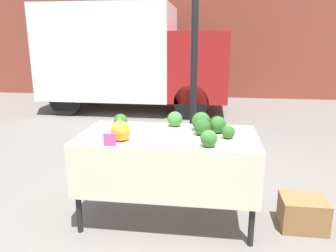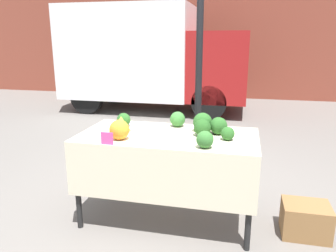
{
  "view_description": "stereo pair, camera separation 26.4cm",
  "coord_description": "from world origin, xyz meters",
  "px_view_note": "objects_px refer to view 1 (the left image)",
  "views": [
    {
      "loc": [
        0.39,
        -2.85,
        1.67
      ],
      "look_at": [
        0.0,
        0.0,
        0.92
      ],
      "focal_mm": 35.0,
      "sensor_mm": 36.0,
      "label": 1
    },
    {
      "loc": [
        0.65,
        -2.81,
        1.67
      ],
      "look_at": [
        0.0,
        0.0,
        0.92
      ],
      "focal_mm": 35.0,
      "sensor_mm": 36.0,
      "label": 2
    }
  ],
  "objects_px": {
    "parked_truck": "(129,56)",
    "price_sign": "(110,140)",
    "produce_crate": "(303,213)",
    "orange_cauliflower": "(121,131)"
  },
  "relations": [
    {
      "from": "produce_crate",
      "to": "parked_truck",
      "type": "bearing_deg",
      "value": 119.9
    },
    {
      "from": "orange_cauliflower",
      "to": "price_sign",
      "type": "height_order",
      "value": "orange_cauliflower"
    },
    {
      "from": "orange_cauliflower",
      "to": "price_sign",
      "type": "bearing_deg",
      "value": -106.48
    },
    {
      "from": "parked_truck",
      "to": "price_sign",
      "type": "relative_size",
      "value": 40.39
    },
    {
      "from": "parked_truck",
      "to": "orange_cauliflower",
      "type": "xyz_separation_m",
      "value": [
        1.23,
        -5.2,
        -0.38
      ]
    },
    {
      "from": "parked_truck",
      "to": "price_sign",
      "type": "distance_m",
      "value": 5.5
    },
    {
      "from": "parked_truck",
      "to": "orange_cauliflower",
      "type": "distance_m",
      "value": 5.35
    },
    {
      "from": "orange_cauliflower",
      "to": "produce_crate",
      "type": "distance_m",
      "value": 1.82
    },
    {
      "from": "price_sign",
      "to": "produce_crate",
      "type": "distance_m",
      "value": 1.87
    },
    {
      "from": "parked_truck",
      "to": "produce_crate",
      "type": "distance_m",
      "value": 5.85
    }
  ]
}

